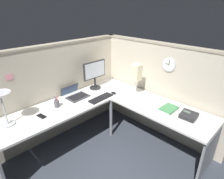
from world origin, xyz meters
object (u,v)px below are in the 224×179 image
at_px(monitor, 95,73).
at_px(office_phone, 189,116).
at_px(computer_mouse, 114,93).
at_px(wall_clock, 169,65).
at_px(keyboard, 101,98).
at_px(laptop, 74,94).
at_px(cell_phone, 42,116).
at_px(book_stack, 168,109).
at_px(desk_lamp_dome, 1,99).
at_px(desk_lamp_paper, 136,73).
at_px(pen_cup, 57,104).

bearing_deg(monitor, office_phone, -81.50).
relative_size(computer_mouse, wall_clock, 0.47).
bearing_deg(keyboard, wall_clock, -44.30).
distance_m(monitor, laptop, 0.52).
xyz_separation_m(laptop, office_phone, (0.68, -1.64, 0.01)).
height_order(cell_phone, book_stack, book_stack).
xyz_separation_m(desk_lamp_dome, wall_clock, (2.09, -0.99, 0.18)).
height_order(laptop, desk_lamp_paper, desk_lamp_paper).
relative_size(monitor, desk_lamp_paper, 0.94).
relative_size(office_phone, desk_lamp_paper, 0.40).
distance_m(keyboard, office_phone, 1.33).
xyz_separation_m(computer_mouse, cell_phone, (-1.19, 0.20, -0.01)).
xyz_separation_m(keyboard, pen_cup, (-0.63, 0.26, 0.04)).
xyz_separation_m(computer_mouse, pen_cup, (-0.90, 0.28, 0.04)).
distance_m(cell_phone, desk_lamp_paper, 1.54).
xyz_separation_m(pen_cup, wall_clock, (1.42, -0.96, 0.50)).
height_order(laptop, pen_cup, pen_cup).
relative_size(desk_lamp_dome, pen_cup, 2.47).
relative_size(desk_lamp_dome, book_stack, 1.43).
distance_m(computer_mouse, book_stack, 0.95).
distance_m(keyboard, book_stack, 1.05).
distance_m(computer_mouse, desk_lamp_paper, 0.52).
bearing_deg(book_stack, cell_phone, 140.21).
height_order(computer_mouse, book_stack, book_stack).
xyz_separation_m(pen_cup, office_phone, (1.08, -1.51, -0.02)).
distance_m(desk_lamp_dome, cell_phone, 0.54).
distance_m(cell_phone, book_stack, 1.76).
bearing_deg(office_phone, pen_cup, 125.54).
bearing_deg(laptop, wall_clock, -46.83).
height_order(computer_mouse, cell_phone, computer_mouse).
bearing_deg(desk_lamp_paper, pen_cup, 153.05).
height_order(keyboard, desk_lamp_paper, desk_lamp_paper).
distance_m(laptop, desk_lamp_dome, 1.12).
height_order(monitor, desk_lamp_paper, desk_lamp_paper).
relative_size(keyboard, computer_mouse, 4.13).
distance_m(office_phone, desk_lamp_paper, 1.00).
bearing_deg(computer_mouse, monitor, 99.78).
xyz_separation_m(computer_mouse, desk_lamp_paper, (0.22, -0.29, 0.37)).
relative_size(monitor, laptop, 1.27).
relative_size(desk_lamp_dome, office_phone, 2.08).
relative_size(keyboard, wall_clock, 1.95).
height_order(monitor, pen_cup, monitor).
bearing_deg(desk_lamp_paper, book_stack, -94.84).
xyz_separation_m(monitor, cell_phone, (-1.12, -0.20, -0.29)).
xyz_separation_m(pen_cup, book_stack, (1.07, -1.21, -0.03)).
xyz_separation_m(desk_lamp_dome, pen_cup, (0.67, -0.04, -0.31)).
xyz_separation_m(keyboard, computer_mouse, (0.27, -0.02, 0.01)).
bearing_deg(desk_lamp_paper, keyboard, 147.82).
bearing_deg(cell_phone, pen_cup, 6.24).
relative_size(book_stack, desk_lamp_paper, 0.59).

